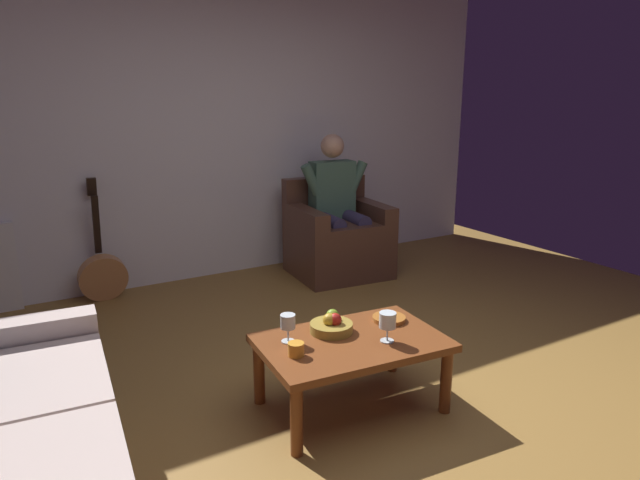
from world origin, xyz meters
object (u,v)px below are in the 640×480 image
wine_glass_near (288,323)px  decorative_dish (389,319)px  coffee_table (352,349)px  fruit_bowl (332,325)px  armchair (337,239)px  candle_jar (296,349)px  person_seated (338,200)px  wine_glass_far (388,322)px  guitar (103,273)px

wine_glass_near → decorative_dish: wine_glass_near is taller
coffee_table → wine_glass_near: (0.30, -0.14, 0.16)m
fruit_bowl → armchair: bearing=-123.0°
fruit_bowl → candle_jar: size_ratio=2.86×
armchair → candle_jar: bearing=58.6°
person_seated → decorative_dish: person_seated is taller
armchair → candle_jar: 2.49m
wine_glass_far → fruit_bowl: bearing=-54.1°
armchair → decorative_dish: (0.84, 1.87, 0.08)m
wine_glass_far → candle_jar: (0.48, -0.09, -0.07)m
armchair → coffee_table: armchair is taller
person_seated → guitar: (1.97, -0.37, -0.46)m
wine_glass_far → wine_glass_near: bearing=-30.0°
armchair → guitar: guitar is taller
person_seated → decorative_dish: 2.07m
coffee_table → decorative_dish: bearing=-162.5°
fruit_bowl → candle_jar: bearing=27.5°
candle_jar → person_seated: bearing=-126.9°
person_seated → wine_glass_near: (1.45, 1.83, -0.19)m
person_seated → fruit_bowl: (1.19, 1.83, -0.25)m
wine_glass_far → coffee_table: bearing=-38.6°
wine_glass_near → decorative_dish: size_ratio=0.80×
coffee_table → guitar: 2.48m
guitar → wine_glass_far: bearing=111.3°
wine_glass_near → person_seated: bearing=-128.5°
wine_glass_near → decorative_dish: bearing=176.2°
coffee_table → fruit_bowl: (0.04, -0.14, 0.09)m
coffee_table → decorative_dish: (-0.32, -0.10, 0.07)m
coffee_table → candle_jar: candle_jar is taller
guitar → wine_glass_near: (-0.52, 2.20, 0.27)m
candle_jar → wine_glass_far: bearing=168.9°
coffee_table → fruit_bowl: fruit_bowl is taller
armchair → wine_glass_near: 2.35m
armchair → wine_glass_far: 2.33m
person_seated → fruit_bowl: person_seated is taller
guitar → candle_jar: guitar is taller
guitar → wine_glass_near: size_ratio=6.62×
fruit_bowl → wine_glass_near: bearing=-1.0°
coffee_table → guitar: guitar is taller
candle_jar → armchair: bearing=-126.8°
wine_glass_near → candle_jar: size_ratio=1.85×
guitar → fruit_bowl: 2.35m
armchair → decorative_dish: bearing=71.2°
coffee_table → wine_glass_far: wine_glass_far is taller
wine_glass_near → coffee_table: bearing=154.7°
coffee_table → person_seated: bearing=-120.4°
wine_glass_far → decorative_dish: (-0.17, -0.21, -0.10)m
armchair → guitar: bearing=-5.1°
fruit_bowl → decorative_dish: fruit_bowl is taller
wine_glass_near → wine_glass_far: 0.50m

